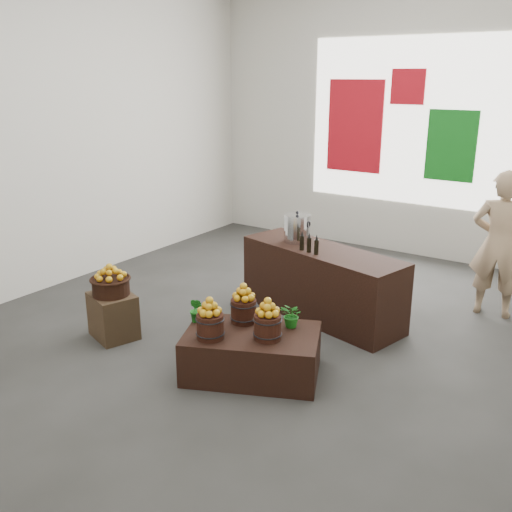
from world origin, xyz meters
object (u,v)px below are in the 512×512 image
Objects in this scene: wicker_basket at (111,287)px; stock_pot_left at (297,229)px; counter at (321,283)px; crate at (113,316)px; display_table at (252,353)px; shopper at (499,244)px.

stock_pot_left reaches higher than wicker_basket.
wicker_basket is 2.33m from counter.
stock_pot_left is at bearing 57.17° from crate.
counter reaches higher than crate.
crate is 1.67m from display_table.
shopper reaches higher than stock_pot_left.
display_table is (1.67, 0.17, -0.03)m from crate.
crate is at bearing 0.00° from wicker_basket.
display_table is at bearing 5.66° from wicker_basket.
counter is 2.04m from shopper.
counter reaches higher than wicker_basket.
wicker_basket is at bearing 161.81° from display_table.
wicker_basket is 4.30m from shopper.
counter is (-0.10, 1.55, 0.19)m from display_table.
crate is 0.33m from wicker_basket.
stock_pot_left reaches higher than counter.
wicker_basket is at bearing -118.30° from counter.
shopper is at bearing 49.97° from counter.
crate is at bearing -122.83° from stock_pot_left.
display_table is 1.88m from stock_pot_left.
counter is at bearing 47.67° from wicker_basket.
crate is 4.34m from shopper.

